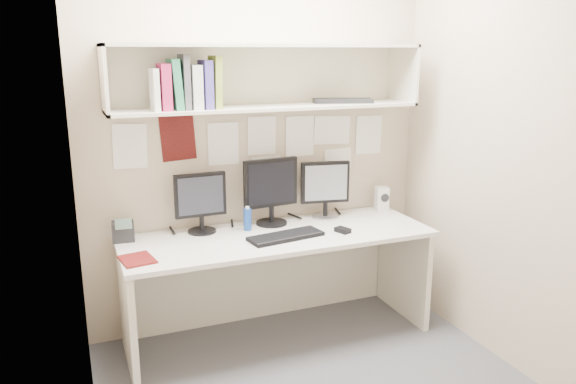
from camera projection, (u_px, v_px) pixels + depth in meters
name	position (u px, v px, depth m)	size (l,w,h in m)	color
wall_back	(259.00, 139.00, 3.81)	(2.40, 0.02, 2.60)	#B7A58C
wall_front	(440.00, 217.00, 2.01)	(2.40, 0.02, 2.60)	#B7A58C
wall_left	(75.00, 186.00, 2.47)	(0.02, 2.00, 2.60)	#B7A58C
wall_right	(504.00, 151.00, 3.34)	(0.02, 2.00, 2.60)	#B7A58C
desk	(278.00, 286.00, 3.72)	(2.00, 0.70, 0.73)	silver
overhead_hutch	(265.00, 76.00, 3.58)	(2.00, 0.38, 0.40)	beige
pinned_papers	(259.00, 146.00, 3.81)	(1.92, 0.01, 0.48)	white
monitor_left	(201.00, 200.00, 3.61)	(0.34, 0.18, 0.39)	black
monitor_center	(271.00, 189.00, 3.78)	(0.39, 0.21, 0.45)	black
monitor_right	(325.00, 187.00, 3.93)	(0.34, 0.19, 0.40)	#A5A5AA
keyboard	(286.00, 236.00, 3.54)	(0.48, 0.17, 0.02)	black
mouse	(343.00, 230.00, 3.65)	(0.06, 0.10, 0.03)	black
speaker	(382.00, 199.00, 4.14)	(0.10, 0.11, 0.18)	silver
blue_bottle	(247.00, 219.00, 3.68)	(0.05, 0.05, 0.16)	navy
maroon_notebook	(137.00, 259.00, 3.16)	(0.17, 0.21, 0.01)	#5B100F
desk_phone	(123.00, 231.00, 3.48)	(0.14, 0.13, 0.16)	black
book_stack	(187.00, 85.00, 3.31)	(0.40, 0.20, 0.32)	silver
hutch_tray	(343.00, 101.00, 3.76)	(0.39, 0.15, 0.03)	black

